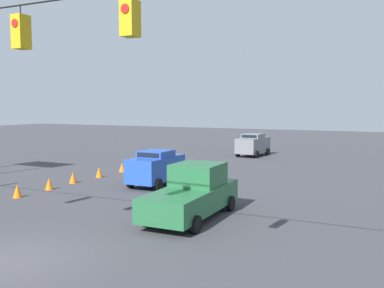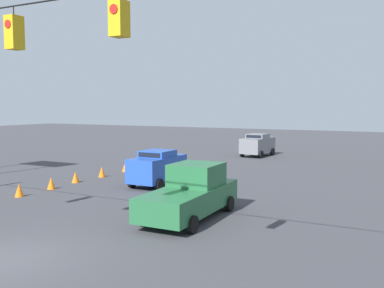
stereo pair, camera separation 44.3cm
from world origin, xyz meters
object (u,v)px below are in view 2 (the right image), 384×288
object	(u,v)px
traffic_cone_third	(51,183)
traffic_cone_fifth	(102,172)
pickup_truck_green_crossing_near	(191,193)
traffic_cone_farthest	(125,167)
sedan_grey_withflow_deep	(258,145)
sedan_blue_withflow_mid	(158,167)
traffic_cone_fourth	(75,177)
traffic_cone_second	(19,190)

from	to	relation	value
traffic_cone_third	traffic_cone_fifth	bearing A→B (deg)	-88.47
pickup_truck_green_crossing_near	traffic_cone_farthest	xyz separation A→B (m)	(9.45, -8.45, -0.66)
sedan_grey_withflow_deep	traffic_cone_farthest	world-z (taller)	sedan_grey_withflow_deep
traffic_cone_farthest	traffic_cone_third	bearing A→B (deg)	90.89
sedan_blue_withflow_mid	traffic_cone_third	distance (m)	5.78
traffic_cone_third	traffic_cone_fifth	size ratio (longest dim) A/B	1.00
sedan_grey_withflow_deep	traffic_cone_fifth	world-z (taller)	sedan_grey_withflow_deep
sedan_blue_withflow_mid	sedan_grey_withflow_deep	bearing A→B (deg)	-91.77
traffic_cone_third	traffic_cone_fifth	xyz separation A→B (m)	(0.12, -4.35, 0.00)
pickup_truck_green_crossing_near	traffic_cone_fourth	world-z (taller)	pickup_truck_green_crossing_near
traffic_cone_second	traffic_cone_third	bearing A→B (deg)	-89.43
traffic_cone_fifth	traffic_cone_farthest	distance (m)	2.44
sedan_grey_withflow_deep	traffic_cone_fifth	xyz separation A→B (m)	(5.11, 15.10, -0.71)
traffic_cone_fourth	traffic_cone_fifth	size ratio (longest dim) A/B	1.00
traffic_cone_second	traffic_cone_fourth	distance (m)	4.23
traffic_cone_fifth	sedan_grey_withflow_deep	bearing A→B (deg)	-108.70
pickup_truck_green_crossing_near	sedan_grey_withflow_deep	xyz separation A→B (m)	(4.35, -21.11, 0.05)
traffic_cone_fourth	traffic_cone_farthest	size ratio (longest dim) A/B	1.00
traffic_cone_farthest	sedan_blue_withflow_mid	bearing A→B (deg)	144.94
traffic_cone_fourth	traffic_cone_third	bearing A→B (deg)	96.08
traffic_cone_second	traffic_cone_farthest	size ratio (longest dim) A/B	1.00
pickup_truck_green_crossing_near	sedan_blue_withflow_mid	bearing A→B (deg)	-47.15
traffic_cone_second	traffic_cone_farthest	bearing A→B (deg)	-89.19
sedan_blue_withflow_mid	traffic_cone_farthest	distance (m)	5.67
traffic_cone_second	traffic_cone_fourth	world-z (taller)	same
traffic_cone_fifth	traffic_cone_fourth	bearing A→B (deg)	87.25
sedan_grey_withflow_deep	traffic_cone_third	xyz separation A→B (m)	(4.99, 19.45, -0.71)
traffic_cone_fifth	traffic_cone_farthest	bearing A→B (deg)	-90.26
pickup_truck_green_crossing_near	traffic_cone_third	world-z (taller)	pickup_truck_green_crossing_near
traffic_cone_second	sedan_blue_withflow_mid	bearing A→B (deg)	-128.27
traffic_cone_second	traffic_cone_third	xyz separation A→B (m)	(0.02, -2.12, 0.00)
pickup_truck_green_crossing_near	sedan_grey_withflow_deep	bearing A→B (deg)	-78.35
pickup_truck_green_crossing_near	sedan_grey_withflow_deep	world-z (taller)	pickup_truck_green_crossing_near
traffic_cone_third	traffic_cone_farthest	size ratio (longest dim) A/B	1.00
traffic_cone_third	traffic_cone_fourth	size ratio (longest dim) A/B	1.00
sedan_grey_withflow_deep	traffic_cone_second	xyz separation A→B (m)	(4.97, 21.57, -0.71)
traffic_cone_third	sedan_blue_withflow_mid	bearing A→B (deg)	-141.68
traffic_cone_second	traffic_cone_third	world-z (taller)	same
sedan_grey_withflow_deep	traffic_cone_third	size ratio (longest dim) A/B	6.24
traffic_cone_third	traffic_cone_farthest	bearing A→B (deg)	-89.11
traffic_cone_fourth	traffic_cone_farthest	bearing A→B (deg)	-91.45
traffic_cone_third	traffic_cone_farthest	xyz separation A→B (m)	(0.11, -6.79, 0.00)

